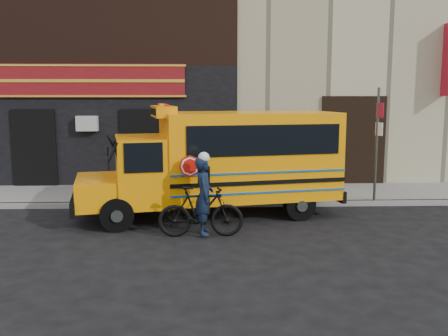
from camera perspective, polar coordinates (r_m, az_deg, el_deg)
name	(u,v)px	position (r m, az deg, el deg)	size (l,w,h in m)	color
ground	(251,231)	(11.94, 3.06, -7.18)	(120.00, 120.00, 0.00)	black
curb	(243,204)	(14.44, 2.16, -4.12)	(40.00, 0.20, 0.15)	gray
sidewalk	(239,194)	(15.90, 1.77, -2.95)	(40.00, 3.00, 0.15)	gray
building	(229,25)	(22.13, 0.60, 16.00)	(20.00, 10.70, 12.00)	tan
school_bus	(224,159)	(13.14, 0.01, 0.99)	(7.18, 3.44, 2.92)	black
sign_pole	(377,142)	(14.93, 17.08, 2.88)	(0.13, 0.29, 3.40)	#3D443E
bicycle	(201,212)	(11.32, -2.67, -5.01)	(0.55, 1.94, 1.16)	black
cyclist	(204,198)	(11.33, -2.29, -3.41)	(0.65, 0.42, 1.77)	black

